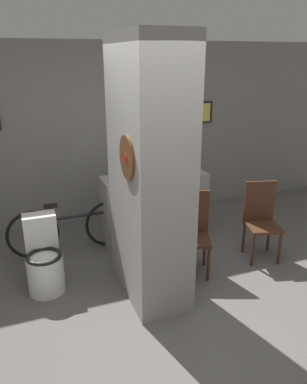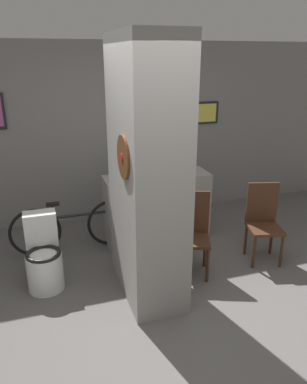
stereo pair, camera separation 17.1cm
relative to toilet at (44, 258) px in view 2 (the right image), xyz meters
name	(u,v)px [view 2 (the right image)]	position (x,y,z in m)	size (l,w,h in m)	color
ground_plane	(172,317)	(1.13, -0.95, -0.33)	(14.00, 14.00, 0.00)	#5B5956
wall_back	(111,134)	(1.13, 1.68, 0.97)	(8.00, 0.09, 2.60)	gray
pillar_center	(147,174)	(1.05, -0.39, 0.97)	(0.57, 1.12, 2.60)	gray
counter_shelf	(157,208)	(1.52, 0.67, 0.13)	(1.40, 0.44, 0.92)	gray
toilet	(44,258)	(0.00, 0.00, 0.00)	(0.38, 0.54, 0.79)	white
chair_near_pillar	(192,230)	(1.65, -0.21, 0.18)	(0.50, 0.50, 0.96)	#422616
chair_by_doorway	(263,220)	(2.59, -0.21, 0.18)	(0.47, 0.47, 0.96)	#422616
bicycle	(75,226)	(0.41, 0.70, 0.00)	(1.61, 0.42, 0.69)	black
bottle_tall	(169,166)	(1.70, 0.73, 0.68)	(0.06, 0.06, 0.25)	#19598C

